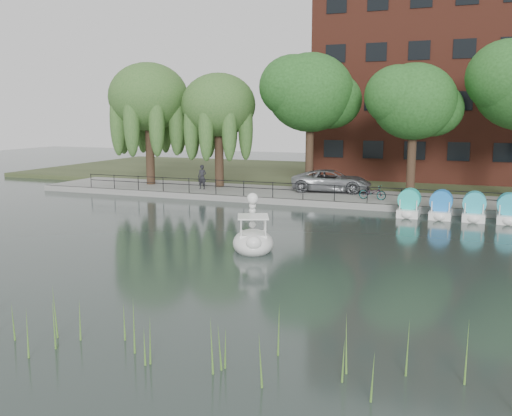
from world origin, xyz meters
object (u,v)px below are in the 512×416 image
Objects in this scene: minivan at (332,179)px; bicycle at (372,192)px; pedestrian at (202,175)px; swan_boat at (253,238)px.

minivan is 4.17m from bicycle.
swan_boat is at bearing -57.79° from pedestrian.
pedestrian reaches higher than bicycle.
swan_boat is at bearing 174.79° from minivan.
bicycle is 12.10m from pedestrian.
minivan is 16.11m from swan_boat.
swan_boat is at bearing 175.86° from bicycle.
swan_boat is (0.66, -16.08, -0.75)m from minivan.
swan_boat reaches higher than bicycle.
pedestrian is (-12.08, 0.56, 0.49)m from bicycle.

